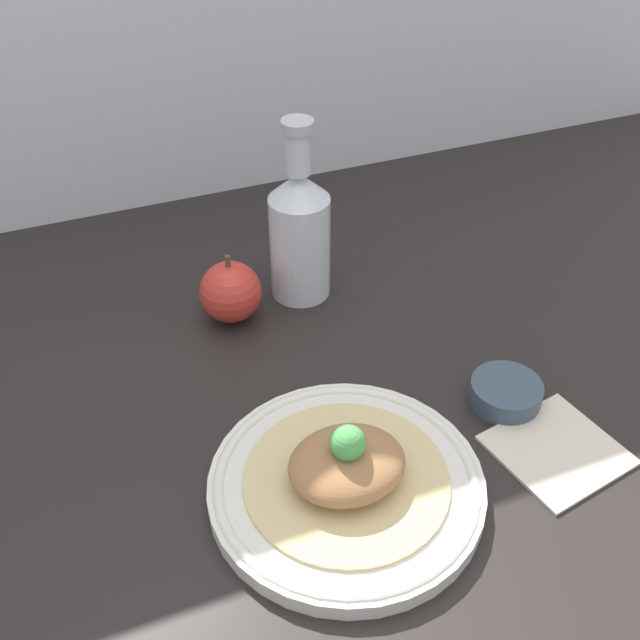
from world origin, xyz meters
The scene contains 7 objects.
ground_plane centered at (0.00, 0.00, -2.00)cm, with size 180.00×110.00×4.00cm, color black.
plate centered at (-8.95, -12.02, 1.22)cm, with size 27.71×27.71×2.29cm.
plated_food centered at (-8.95, -12.02, 3.98)cm, with size 20.62×20.62×7.27cm.
cider_bottle centered at (-1.32, 21.59, 9.71)cm, with size 7.90×7.90×24.61cm.
apple centered at (-11.54, 19.57, 4.00)cm, with size 7.99×7.99×9.51cm.
napkin centered at (14.05, -15.30, 0.40)cm, with size 14.40×14.03×0.80cm.
dipping_bowl centered at (12.85, -6.89, 1.40)cm, with size 8.11×8.11×2.79cm.
Camera 1 is at (-28.92, -55.51, 60.99)cm, focal length 42.00 mm.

